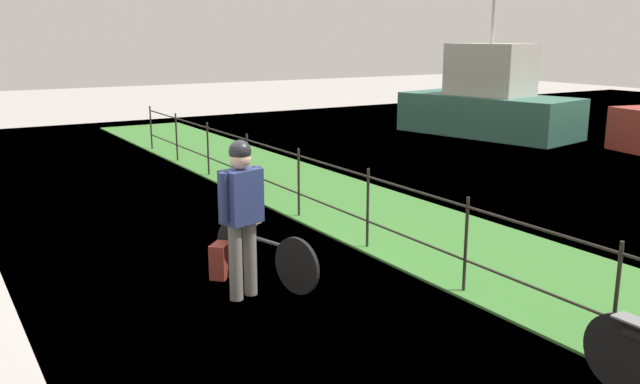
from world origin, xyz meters
name	(u,v)px	position (x,y,z in m)	size (l,w,h in m)	color
ground_plane	(207,280)	(0.00, 0.00, 0.00)	(60.00, 60.00, 0.00)	#9E9993
grass_strip	(429,235)	(0.00, 3.27, 0.01)	(27.00, 2.40, 0.03)	#38702D
iron_fence	(368,203)	(0.00, 2.22, 0.62)	(18.04, 0.04, 1.06)	#28231E
bicycle_main	(264,254)	(0.39, 0.53, 0.33)	(1.58, 0.49, 0.63)	black
wooden_crate	(242,210)	(0.04, 0.43, 0.77)	(0.37, 0.27, 0.30)	#A87F51
terrier_dog	(242,191)	(0.06, 0.44, 1.00)	(0.32, 0.21, 0.18)	#4C3D2D
cyclist_person	(241,205)	(0.67, 0.14, 1.00)	(0.36, 0.52, 1.68)	slate
backpack_on_paving	(221,260)	(-0.01, 0.17, 0.20)	(0.28, 0.18, 0.40)	maroon
mooring_bollard	(251,200)	(-2.43, 1.72, 0.21)	(0.20, 0.20, 0.42)	#38383D
moored_boat_near	(489,102)	(-6.64, 10.97, 0.90)	(5.11, 3.01, 4.09)	#336656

